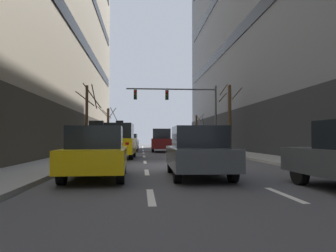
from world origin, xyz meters
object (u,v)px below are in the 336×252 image
taxi_driving_3 (120,141)px  street_tree_3 (108,127)px  street_tree_1 (87,117)px  car_driving_4 (130,142)px  car_driving_1 (161,140)px  taxi_driving_5 (97,153)px  car_driving_0 (128,143)px  traffic_signal_0 (184,103)px  street_tree_0 (230,117)px  street_tree_2 (197,130)px  car_driving_2 (198,152)px

taxi_driving_3 → street_tree_3: (-2.47, 17.75, 1.47)m
street_tree_1 → taxi_driving_3: bearing=-49.1°
car_driving_4 → street_tree_3: 3.65m
car_driving_1 → taxi_driving_3: size_ratio=0.96×
taxi_driving_5 → street_tree_1: size_ratio=0.91×
car_driving_0 → traffic_signal_0: 6.36m
taxi_driving_5 → traffic_signal_0: (5.14, 18.03, 3.51)m
street_tree_0 → taxi_driving_5: bearing=-118.7°
car_driving_1 → taxi_driving_5: car_driving_1 is taller
traffic_signal_0 → taxi_driving_5: bearing=-105.9°
street_tree_0 → street_tree_2: 16.09m
car_driving_1 → car_driving_4: (-3.09, 6.67, -0.20)m
car_driving_2 → street_tree_2: 32.21m
car_driving_4 → traffic_signal_0: (4.99, -7.70, 3.48)m
car_driving_4 → street_tree_1: (-2.53, -12.97, 1.91)m
taxi_driving_3 → traffic_signal_0: 10.08m
car_driving_2 → taxi_driving_5: 3.25m
street_tree_3 → street_tree_0: bearing=-47.4°
taxi_driving_3 → street_tree_0: size_ratio=0.80×
car_driving_2 → traffic_signal_0: traffic_signal_0 is taller
car_driving_0 → street_tree_1: (-2.56, -7.14, 1.95)m
taxi_driving_5 → car_driving_2: bearing=1.7°
car_driving_4 → traffic_signal_0: 9.82m
car_driving_4 → street_tree_3: size_ratio=0.95×
car_driving_1 → traffic_signal_0: (1.90, -1.03, 3.29)m
car_driving_1 → car_driving_2: bearing=-90.0°
taxi_driving_5 → street_tree_3: size_ratio=0.92×
traffic_signal_0 → street_tree_2: traffic_signal_0 is taller
street_tree_0 → street_tree_1: street_tree_0 is taller
car_driving_2 → traffic_signal_0: bearing=84.0°
car_driving_0 → street_tree_2: 14.70m
car_driving_2 → street_tree_2: bearing=80.3°
car_driving_1 → traffic_signal_0: traffic_signal_0 is taller
car_driving_2 → taxi_driving_3: taxi_driving_3 is taller
taxi_driving_5 → street_tree_2: size_ratio=1.04×
taxi_driving_5 → street_tree_3: 27.86m
taxi_driving_3 → street_tree_0: bearing=34.0°
car_driving_2 → street_tree_3: street_tree_3 is taller
taxi_driving_3 → street_tree_1: (-2.44, 2.81, 1.66)m
car_driving_2 → street_tree_0: 16.68m
street_tree_3 → street_tree_1: bearing=-89.9°
car_driving_0 → street_tree_0: size_ratio=0.75×
car_driving_4 → street_tree_3: street_tree_3 is taller
car_driving_1 → street_tree_0: street_tree_0 is taller
taxi_driving_3 → taxi_driving_5: size_ratio=1.03×
traffic_signal_0 → street_tree_3: size_ratio=1.68×
car_driving_0 → street_tree_0: 9.66m
street_tree_0 → street_tree_3: size_ratio=1.19×
street_tree_2 → street_tree_3: street_tree_3 is taller
street_tree_2 → car_driving_1: bearing=-113.1°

